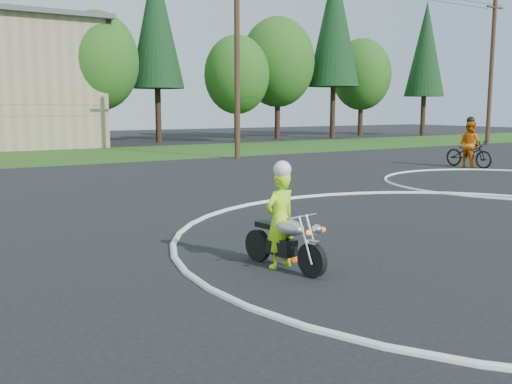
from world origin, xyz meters
TOP-DOWN VIEW (x-y plane):
  - grass_strip at (0.00, 27.00)m, footprint 120.00×10.00m
  - course_markings at (2.17, 4.35)m, footprint 19.05×19.05m
  - primary_motorcycle at (-4.48, 3.32)m, footprint 0.61×1.76m
  - rider_primary_grp at (-4.49, 3.45)m, footprint 0.62×0.46m
  - rider_second_grp at (11.25, 11.96)m, footprint 0.84×2.28m
  - treeline at (14.78, 34.61)m, footprint 38.20×8.10m
  - utility_poles at (5.00, 21.00)m, footprint 41.60×1.12m

SIDE VIEW (x-z plane):
  - course_markings at x=2.17m, z-range -0.05..0.07m
  - grass_strip at x=0.00m, z-range 0.00..0.02m
  - primary_motorcycle at x=-4.48m, z-range -0.01..0.91m
  - rider_second_grp at x=11.25m, z-range -0.32..1.86m
  - rider_primary_grp at x=-4.49m, z-range -0.03..1.69m
  - utility_poles at x=5.00m, z-range 0.20..10.20m
  - treeline at x=14.78m, z-range -0.64..13.88m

